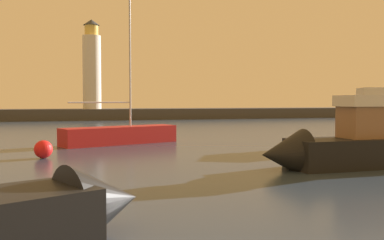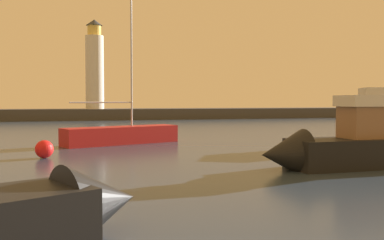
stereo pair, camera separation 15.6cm
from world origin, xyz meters
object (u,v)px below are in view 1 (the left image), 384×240
Objects in this scene: motorboat_1 at (345,145)px; motorboat_2 at (370,126)px; lighthouse at (92,67)px; sailboat_moored at (120,135)px; mooring_buoy at (43,149)px.

motorboat_1 is 13.09m from motorboat_2.
lighthouse reaches higher than sailboat_moored.
lighthouse is 1.40× the size of motorboat_2.
lighthouse is at bearing 99.30° from motorboat_1.
sailboat_moored is at bearing 122.53° from motorboat_1.
motorboat_2 is at bearing 8.15° from mooring_buoy.
motorboat_1 is at bearing -132.04° from motorboat_2.
sailboat_moored is 11.12× the size of mooring_buoy.
motorboat_1 is (8.34, -50.93, -6.94)m from lighthouse.
motorboat_1 is at bearing -57.47° from sailboat_moored.
lighthouse reaches higher than mooring_buoy.
mooring_buoy is at bearing 152.44° from motorboat_1.
motorboat_1 is 0.85× the size of motorboat_2.
lighthouse is at bearing 90.14° from sailboat_moored.
mooring_buoy is (-12.73, 6.64, -0.55)m from motorboat_1.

